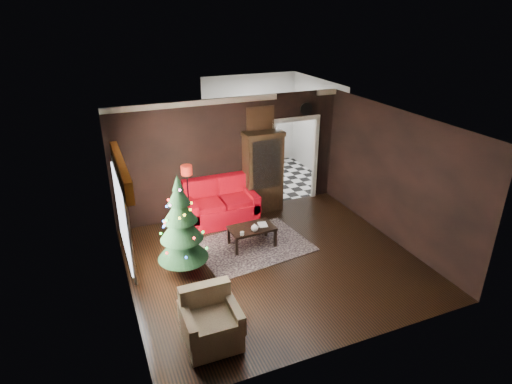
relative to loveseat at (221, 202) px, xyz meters
name	(u,v)px	position (x,y,z in m)	size (l,w,h in m)	color
floor	(273,262)	(0.40, -2.05, -0.50)	(5.50, 5.50, 0.00)	black
ceiling	(276,124)	(0.40, -2.05, 2.30)	(5.50, 5.50, 0.00)	white
wall_back	(230,157)	(0.40, 0.45, 0.90)	(5.50, 5.50, 0.00)	black
wall_front	(352,268)	(0.40, -4.55, 0.90)	(5.50, 5.50, 0.00)	black
wall_left	(122,225)	(-2.35, -2.05, 0.90)	(5.50, 5.50, 0.00)	black
wall_right	(394,177)	(3.15, -2.05, 0.90)	(5.50, 5.50, 0.00)	black
doorway	(294,162)	(2.10, 0.45, 0.55)	(1.10, 0.10, 2.10)	white
left_window	(122,216)	(-2.31, -1.85, 0.95)	(0.05, 1.60, 1.40)	white
valance	(121,170)	(-2.23, -1.85, 1.77)	(0.12, 2.10, 0.35)	#6E350A
kitchen_floor	(269,179)	(2.10, 1.95, -0.50)	(3.00, 3.00, 0.00)	white
kitchen_window	(250,111)	(2.10, 3.40, 1.20)	(0.70, 0.06, 0.70)	white
rug	(253,246)	(0.25, -1.34, -0.49)	(2.29, 1.67, 0.01)	#493B42
loveseat	(221,202)	(0.00, 0.00, 0.00)	(1.70, 0.90, 1.00)	maroon
curio_cabinet	(263,174)	(1.15, 0.22, 0.45)	(0.90, 0.45, 1.90)	black
floor_lamp	(189,199)	(-0.82, -0.26, 0.33)	(0.26, 0.26, 1.54)	black
christmas_tree	(181,224)	(-1.32, -1.74, 0.55)	(0.94, 0.94, 1.80)	black
armchair	(211,319)	(-1.38, -3.73, -0.04)	(0.82, 0.82, 0.84)	beige
coffee_table	(252,236)	(0.24, -1.30, -0.28)	(0.94, 0.56, 0.42)	black
teapot	(255,228)	(0.23, -1.49, 0.01)	(0.17, 0.17, 0.16)	white
cup_a	(242,233)	(-0.06, -1.52, -0.03)	(0.08, 0.08, 0.07)	white
cup_b	(242,234)	(-0.07, -1.53, -0.04)	(0.07, 0.07, 0.06)	silver
book	(258,220)	(0.40, -1.29, 0.06)	(0.18, 0.02, 0.25)	tan
wall_clock	(306,109)	(2.35, 0.40, 1.88)	(0.32, 0.32, 0.06)	white
painting	(260,119)	(1.15, 0.41, 1.75)	(0.62, 0.05, 0.52)	#A6743E
kitchen_counter	(253,153)	(2.10, 3.15, -0.05)	(1.80, 0.60, 0.90)	white
kitchen_table	(264,172)	(1.80, 1.65, -0.12)	(0.70, 0.70, 0.75)	brown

